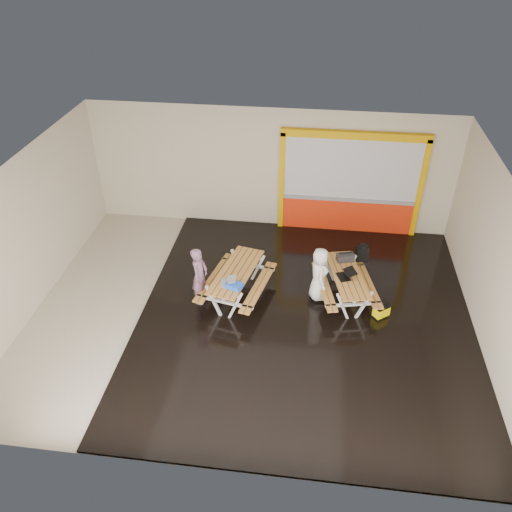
# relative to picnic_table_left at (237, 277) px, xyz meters

# --- Properties ---
(room) EXTENTS (10.02, 8.02, 3.52)m
(room) POSITION_rel_picnic_table_left_xyz_m (0.41, -0.52, 1.14)
(room) COLOR beige
(room) RESTS_ON ground
(deck) EXTENTS (7.50, 7.98, 0.05)m
(deck) POSITION_rel_picnic_table_left_xyz_m (1.66, -0.52, -0.59)
(deck) COLOR black
(deck) RESTS_ON room
(kiosk) EXTENTS (3.88, 0.16, 3.00)m
(kiosk) POSITION_rel_picnic_table_left_xyz_m (2.61, 3.41, 0.83)
(kiosk) COLOR red
(kiosk) RESTS_ON room
(picnic_table_left) EXTENTS (1.75, 2.25, 0.80)m
(picnic_table_left) POSITION_rel_picnic_table_left_xyz_m (0.00, 0.00, 0.00)
(picnic_table_left) COLOR #CB8B3D
(picnic_table_left) RESTS_ON deck
(picnic_table_right) EXTENTS (1.65, 2.11, 0.75)m
(picnic_table_right) POSITION_rel_picnic_table_left_xyz_m (2.55, 0.26, -0.04)
(picnic_table_right) COLOR #CB8B3D
(picnic_table_right) RESTS_ON deck
(person_left) EXTENTS (0.42, 0.57, 1.43)m
(person_left) POSITION_rel_picnic_table_left_xyz_m (-0.79, -0.33, 0.22)
(person_left) COLOR #7A5570
(person_left) RESTS_ON deck
(person_right) EXTENTS (0.54, 0.72, 1.33)m
(person_right) POSITION_rel_picnic_table_left_xyz_m (1.91, 0.16, 0.17)
(person_right) COLOR white
(person_right) RESTS_ON deck
(laptop_left) EXTENTS (0.38, 0.35, 0.15)m
(laptop_left) POSITION_rel_picnic_table_left_xyz_m (-0.12, -0.48, 0.24)
(laptop_left) COLOR silver
(laptop_left) RESTS_ON picnic_table_left
(laptop_right) EXTENTS (0.50, 0.47, 0.17)m
(laptop_right) POSITION_rel_picnic_table_left_xyz_m (2.52, 0.17, 0.19)
(laptop_right) COLOR black
(laptop_right) RESTS_ON picnic_table_right
(blue_pouch) EXTENTS (0.42, 0.36, 0.10)m
(blue_pouch) POSITION_rel_picnic_table_left_xyz_m (0.05, -0.60, 0.24)
(blue_pouch) COLOR blue
(blue_pouch) RESTS_ON picnic_table_left
(toolbox) EXTENTS (0.45, 0.31, 0.24)m
(toolbox) POSITION_rel_picnic_table_left_xyz_m (2.51, 0.82, 0.23)
(toolbox) COLOR black
(toolbox) RESTS_ON picnic_table_right
(backpack) EXTENTS (0.33, 0.25, 0.48)m
(backpack) POSITION_rel_picnic_table_left_xyz_m (2.95, 1.30, 0.07)
(backpack) COLOR black
(backpack) RESTS_ON picnic_table_right
(dark_case) EXTENTS (0.47, 0.42, 0.14)m
(dark_case) POSITION_rel_picnic_table_left_xyz_m (2.35, -0.10, -0.49)
(dark_case) COLOR black
(dark_case) RESTS_ON deck
(fluke_bag) EXTENTS (0.43, 0.41, 0.31)m
(fluke_bag) POSITION_rel_picnic_table_left_xyz_m (3.37, -0.29, -0.41)
(fluke_bag) COLOR black
(fluke_bag) RESTS_ON deck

